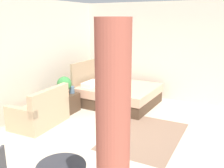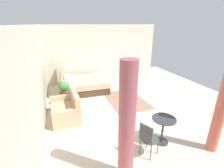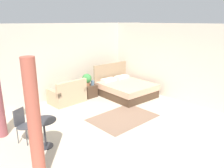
% 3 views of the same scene
% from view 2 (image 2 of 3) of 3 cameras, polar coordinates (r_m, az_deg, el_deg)
% --- Properties ---
extents(ground_plane, '(9.20, 8.88, 0.02)m').
position_cam_2_polar(ground_plane, '(6.27, 4.95, -7.22)').
color(ground_plane, beige).
extents(wall_back, '(9.20, 0.12, 2.88)m').
position_cam_2_polar(wall_back, '(5.28, -25.11, 2.47)').
color(wall_back, beige).
rests_on(wall_back, ground).
extents(wall_right, '(0.12, 5.88, 2.88)m').
position_cam_2_polar(wall_right, '(8.59, -3.35, 10.69)').
color(wall_right, beige).
rests_on(wall_right, ground).
extents(area_rug, '(2.04, 1.42, 0.01)m').
position_cam_2_polar(area_rug, '(6.59, 4.90, -5.64)').
color(area_rug, '#7F604C').
rests_on(area_rug, ground).
extents(bed, '(1.85, 2.11, 1.21)m').
position_cam_2_polar(bed, '(7.51, -10.23, -0.05)').
color(bed, '#473323').
rests_on(bed, ground).
extents(couch, '(1.27, 0.87, 0.90)m').
position_cam_2_polar(couch, '(5.47, -15.70, -8.74)').
color(couch, tan).
rests_on(couch, ground).
extents(nightstand, '(0.50, 0.41, 0.48)m').
position_cam_2_polar(nightstand, '(6.38, -15.88, -4.93)').
color(nightstand, '#473323').
rests_on(nightstand, ground).
extents(potted_plant, '(0.37, 0.37, 0.49)m').
position_cam_2_polar(potted_plant, '(6.09, -16.61, -0.96)').
color(potted_plant, '#935B3D').
rests_on(potted_plant, nightstand).
extents(vase, '(0.14, 0.14, 0.18)m').
position_cam_2_polar(vase, '(6.36, -15.97, -1.74)').
color(vase, slate).
rests_on(vase, nightstand).
extents(balcony_table, '(0.59, 0.59, 0.71)m').
position_cam_2_polar(balcony_table, '(4.38, 17.63, -13.96)').
color(balcony_table, '#2D2D33').
rests_on(balcony_table, ground).
extents(cafe_chair_near_window, '(0.55, 0.55, 0.87)m').
position_cam_2_polar(cafe_chair_near_window, '(3.88, 12.55, -17.92)').
color(cafe_chair_near_window, '#3F3F44').
rests_on(cafe_chair_near_window, ground).
extents(curtain_left, '(0.24, 0.24, 2.40)m').
position_cam_2_polar(curtain_left, '(4.35, 34.36, -6.30)').
color(curtain_left, '#C15B47').
rests_on(curtain_left, ground).
extents(curtain_right, '(0.30, 0.30, 2.40)m').
position_cam_2_polar(curtain_right, '(2.96, 5.28, -14.60)').
color(curtain_right, '#994C51').
rests_on(curtain_right, ground).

